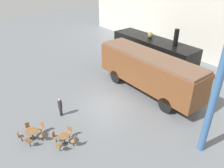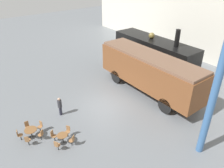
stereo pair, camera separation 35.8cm
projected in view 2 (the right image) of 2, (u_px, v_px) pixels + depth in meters
ground_plane at (105, 105)px, 18.98m from camera, size 80.00×80.00×0.00m
backdrop_wall at (213, 26)px, 24.79m from camera, size 44.00×0.15×9.00m
steam_locomotive at (154, 52)px, 23.70m from camera, size 10.02×2.60×5.38m
passenger_coach_wooden at (149, 70)px, 19.80m from camera, size 10.75×2.73×3.77m
cafe_table_near at (63, 137)px, 14.73m from camera, size 0.72×0.72×0.73m
cafe_table_mid at (31, 131)px, 15.20m from camera, size 0.86×0.86×0.71m
cafe_chair_0 at (72, 140)px, 14.54m from camera, size 0.40×0.40×0.87m
cafe_chair_1 at (68, 131)px, 15.35m from camera, size 0.40×0.40×0.87m
cafe_chair_2 at (53, 135)px, 14.95m from camera, size 0.40×0.40×0.87m
cafe_chair_3 at (57, 145)px, 14.14m from camera, size 0.40×0.40×0.87m
cafe_chair_4 at (40, 126)px, 15.80m from camera, size 0.37×0.39×0.87m
cafe_chair_5 at (27, 126)px, 15.78m from camera, size 0.36×0.36×0.87m
cafe_chair_6 at (19, 135)px, 15.00m from camera, size 0.37×0.39×0.87m
cafe_chair_7 at (27, 140)px, 14.53m from camera, size 0.40×0.40×0.87m
cafe_chair_8 at (41, 134)px, 15.03m from camera, size 0.40×0.40×0.87m
visitor_person at (60, 106)px, 17.37m from camera, size 0.34×0.34×1.60m
support_pillar at (213, 100)px, 12.48m from camera, size 0.44×0.44×8.00m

